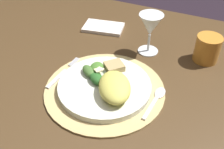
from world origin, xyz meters
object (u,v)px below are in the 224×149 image
object	(u,v)px
dinner_plate	(105,86)
napkin	(103,27)
dining_table	(105,100)
wine_glass	(150,26)
spoon	(157,97)
fork	(62,74)
amber_tumbler	(207,49)

from	to	relation	value
dinner_plate	napkin	size ratio (longest dim) A/B	1.77
dining_table	wine_glass	distance (m)	0.29
dinner_plate	spoon	bearing A→B (deg)	10.42
spoon	napkin	size ratio (longest dim) A/B	0.91
dinner_plate	fork	size ratio (longest dim) A/B	1.64
dinner_plate	spoon	world-z (taller)	dinner_plate
fork	wine_glass	size ratio (longest dim) A/B	1.17
dining_table	fork	bearing A→B (deg)	-137.77
fork	amber_tumbler	xyz separation A→B (m)	(0.38, 0.27, 0.03)
dining_table	amber_tumbler	size ratio (longest dim) A/B	15.92
dinner_plate	wine_glass	bearing A→B (deg)	78.27
spoon	wine_glass	xyz separation A→B (m)	(-0.10, 0.21, 0.09)
napkin	wine_glass	xyz separation A→B (m)	(0.20, -0.07, 0.09)
spoon	amber_tumbler	world-z (taller)	amber_tumbler
fork	amber_tumbler	distance (m)	0.46
dining_table	dinner_plate	world-z (taller)	dinner_plate
wine_glass	napkin	bearing A→B (deg)	160.08
napkin	amber_tumbler	bearing A→B (deg)	-6.18
spoon	dining_table	bearing A→B (deg)	161.50
dining_table	fork	xyz separation A→B (m)	(-0.10, -0.09, 0.15)
dinner_plate	napkin	bearing A→B (deg)	116.65
amber_tumbler	dinner_plate	bearing A→B (deg)	-130.96
napkin	wine_glass	bearing A→B (deg)	-19.92
dinner_plate	napkin	world-z (taller)	dinner_plate
fork	napkin	bearing A→B (deg)	92.17
dinner_plate	wine_glass	size ratio (longest dim) A/B	1.91
dinner_plate	napkin	distance (m)	0.35
dinner_plate	fork	distance (m)	0.14
fork	spoon	world-z (taller)	spoon
fork	wine_glass	bearing A→B (deg)	50.35
spoon	napkin	world-z (taller)	same
wine_glass	fork	bearing A→B (deg)	-129.65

